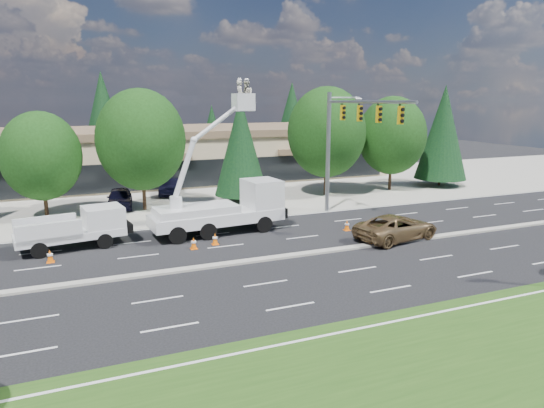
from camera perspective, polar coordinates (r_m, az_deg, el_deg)
name	(u,v)px	position (r m, az deg, el deg)	size (l,w,h in m)	color
ground	(243,263)	(25.79, -3.38, -6.92)	(140.00, 140.00, 0.00)	black
concrete_apron	(171,195)	(44.60, -11.78, 0.99)	(140.00, 22.00, 0.01)	gray
grass_verge	(392,401)	(15.29, 13.96, -21.57)	(140.00, 10.00, 0.01)	#224614
road_median	(243,262)	(25.77, -3.38, -6.80)	(120.00, 0.55, 0.12)	gray
strip_mall	(152,153)	(53.93, -13.91, 5.82)	(50.40, 15.40, 5.50)	tan
tree_front_c	(41,156)	(38.35, -25.52, 5.09)	(5.55, 5.55, 7.69)	#332114
tree_front_d	(141,140)	(38.51, -15.15, 7.31)	(6.72, 6.72, 9.33)	#332114
tree_front_e	(241,146)	(40.37, -3.69, 6.82)	(4.45, 4.45, 8.77)	#332114
tree_front_f	(326,132)	(43.51, 6.43, 8.38)	(6.94, 6.94, 9.63)	#332114
tree_front_g	(392,136)	(47.30, 13.95, 7.82)	(6.35, 6.35, 8.82)	#332114
tree_front_h	(443,132)	(51.05, 19.46, 7.95)	(5.02, 5.02, 9.90)	#332114
tree_back_b	(103,116)	(65.23, -19.22, 9.71)	(6.08, 6.08, 11.99)	#332114
tree_back_c	(212,132)	(67.63, -7.05, 8.43)	(3.96, 3.96, 7.80)	#332114
tree_back_d	(292,118)	(71.65, 2.34, 10.09)	(5.59, 5.59, 11.01)	#332114
signal_mast	(344,134)	(35.12, 8.42, 8.15)	(2.76, 10.16, 9.00)	gray
utility_pickup	(79,232)	(30.29, -21.80, -3.05)	(6.18, 3.06, 2.27)	white
bucket_truck	(227,201)	(31.33, -5.30, 0.34)	(8.72, 3.36, 9.75)	white
traffic_cone_a	(50,256)	(28.28, -24.65, -5.59)	(0.40, 0.40, 0.70)	#F26107
traffic_cone_b	(194,243)	(28.34, -9.20, -4.58)	(0.40, 0.40, 0.70)	#F26107
traffic_cone_c	(215,239)	(29.02, -6.71, -4.11)	(0.40, 0.40, 0.70)	#F26107
traffic_cone_d	(347,225)	(32.29, 8.81, -2.50)	(0.40, 0.40, 0.70)	#F26107
minivan	(396,227)	(30.71, 14.44, -2.67)	(2.56, 5.55, 1.54)	olive
parked_car_west	(120,198)	(40.33, -17.49, 0.66)	(1.88, 4.66, 1.59)	black
parked_car_east	(170,187)	(44.86, -11.92, 1.98)	(1.53, 4.38, 1.44)	black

